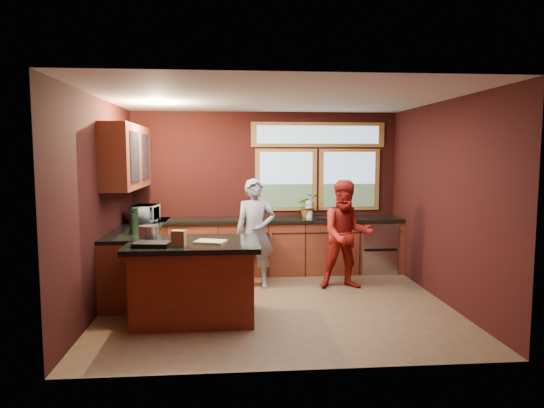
{
  "coord_description": "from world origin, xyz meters",
  "views": [
    {
      "loc": [
        -0.59,
        -6.25,
        1.98
      ],
      "look_at": [
        -0.03,
        0.4,
        1.3
      ],
      "focal_mm": 32.0,
      "sensor_mm": 36.0,
      "label": 1
    }
  ],
  "objects": [
    {
      "name": "black_tray",
      "position": [
        -1.49,
        -0.74,
        0.97
      ],
      "size": [
        0.43,
        0.32,
        0.05
      ],
      "primitive_type": "cube",
      "rotation": [
        0.0,
        0.0,
        -0.12
      ],
      "color": "black",
      "rests_on": "island"
    },
    {
      "name": "stock_pot",
      "position": [
        -1.59,
        -0.34,
        1.03
      ],
      "size": [
        0.24,
        0.24,
        0.18
      ],
      "primitive_type": "cylinder",
      "color": "#B7B7BC",
      "rests_on": "island"
    },
    {
      "name": "paper_towel",
      "position": [
        0.7,
        1.7,
        1.07
      ],
      "size": [
        0.12,
        0.12,
        0.28
      ],
      "primitive_type": "cylinder",
      "color": "silver",
      "rests_on": "back_counter"
    },
    {
      "name": "microwave",
      "position": [
        -1.92,
        1.32,
        1.07
      ],
      "size": [
        0.41,
        0.54,
        0.27
      ],
      "primitive_type": "imported",
      "rotation": [
        0.0,
        0.0,
        1.42
      ],
      "color": "#999999",
      "rests_on": "left_counter"
    },
    {
      "name": "person_red",
      "position": [
        1.1,
        0.7,
        0.8
      ],
      "size": [
        0.8,
        0.64,
        1.61
      ],
      "primitive_type": "imported",
      "rotation": [
        0.0,
        0.0,
        -0.04
      ],
      "color": "maroon",
      "rests_on": "floor"
    },
    {
      "name": "back_counter",
      "position": [
        0.2,
        1.7,
        0.46
      ],
      "size": [
        4.5,
        0.64,
        0.93
      ],
      "color": "#5A2715",
      "rests_on": "floor"
    },
    {
      "name": "room_shell",
      "position": [
        -0.6,
        0.32,
        1.8
      ],
      "size": [
        4.52,
        4.02,
        2.71
      ],
      "color": "black",
      "rests_on": "ground"
    },
    {
      "name": "island",
      "position": [
        -1.04,
        -0.49,
        0.48
      ],
      "size": [
        1.55,
        1.05,
        0.95
      ],
      "color": "#5A2715",
      "rests_on": "floor"
    },
    {
      "name": "paper_bag",
      "position": [
        -1.19,
        -0.74,
        1.03
      ],
      "size": [
        0.17,
        0.14,
        0.18
      ],
      "primitive_type": "cube",
      "rotation": [
        0.0,
        0.0,
        -0.16
      ],
      "color": "brown",
      "rests_on": "island"
    },
    {
      "name": "cutting_board",
      "position": [
        -0.84,
        -0.54,
        0.95
      ],
      "size": [
        0.41,
        0.35,
        0.02
      ],
      "primitive_type": "cube",
      "rotation": [
        0.0,
        0.0,
        -0.34
      ],
      "color": "tan",
      "rests_on": "island"
    },
    {
      "name": "person_grey",
      "position": [
        -0.24,
        0.88,
        0.81
      ],
      "size": [
        0.6,
        0.39,
        1.63
      ],
      "primitive_type": "imported",
      "rotation": [
        0.0,
        0.0,
        -0.01
      ],
      "color": "slate",
      "rests_on": "floor"
    },
    {
      "name": "left_counter",
      "position": [
        -1.95,
        0.85,
        0.47
      ],
      "size": [
        0.64,
        2.3,
        0.93
      ],
      "color": "#5A2715",
      "rests_on": "floor"
    },
    {
      "name": "potted_plant",
      "position": [
        0.7,
        1.75,
        1.13
      ],
      "size": [
        0.36,
        0.31,
        0.4
      ],
      "primitive_type": "imported",
      "color": "#999999",
      "rests_on": "back_counter"
    },
    {
      "name": "floor",
      "position": [
        0.0,
        0.0,
        0.0
      ],
      "size": [
        4.5,
        4.5,
        0.0
      ],
      "primitive_type": "plane",
      "color": "brown",
      "rests_on": "ground"
    }
  ]
}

